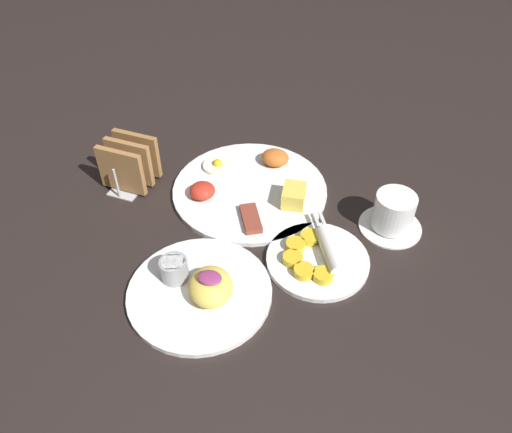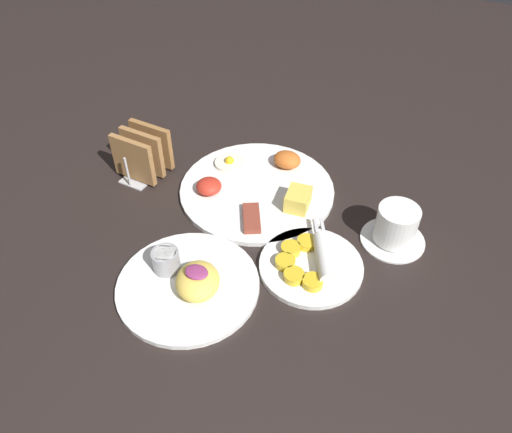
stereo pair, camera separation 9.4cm
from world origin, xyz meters
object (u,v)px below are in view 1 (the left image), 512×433
toast_rack (130,164)px  coffee_cup (393,214)px  plate_breakfast (251,187)px  plate_condiments (318,258)px  plate_foreground (200,288)px

toast_rack → coffee_cup: size_ratio=0.97×
coffee_cup → plate_breakfast: bearing=178.6°
plate_condiments → plate_foreground: 0.22m
plate_condiments → plate_breakfast: bearing=142.3°
plate_breakfast → plate_condiments: size_ratio=1.63×
plate_foreground → coffee_cup: coffee_cup is taller
plate_breakfast → plate_condiments: 0.23m
plate_foreground → toast_rack: bearing=139.8°
plate_condiments → toast_rack: toast_rack is taller
plate_condiments → plate_foreground: size_ratio=0.80×
plate_condiments → coffee_cup: size_ratio=1.63×
plate_foreground → toast_rack: 0.34m
plate_breakfast → toast_rack: 0.26m
plate_condiments → plate_foreground: bearing=-140.0°
plate_foreground → plate_condiments: bearing=40.0°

